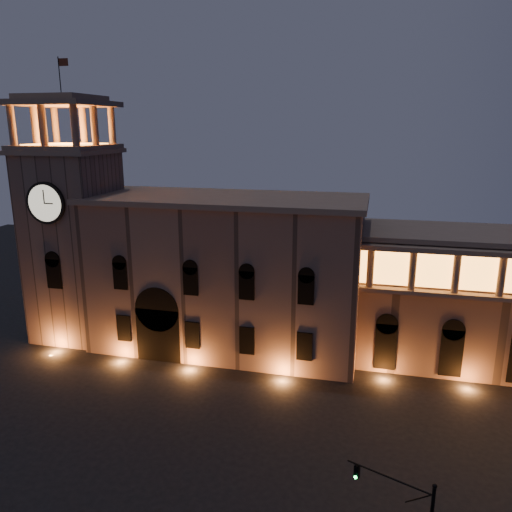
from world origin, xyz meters
name	(u,v)px	position (x,y,z in m)	size (l,w,h in m)	color
ground	(169,465)	(0.00, 0.00, 0.00)	(160.00, 160.00, 0.00)	black
government_building	(226,273)	(-2.08, 21.93, 8.77)	(30.80, 12.80, 17.60)	#7C5F51
clock_tower	(74,235)	(-20.50, 20.98, 12.50)	(9.80, 9.80, 32.40)	#7C5F51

